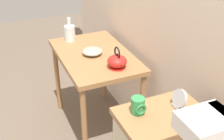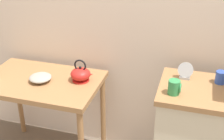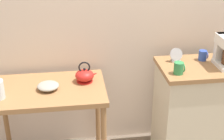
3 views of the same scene
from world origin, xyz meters
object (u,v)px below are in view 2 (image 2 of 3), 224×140
Objects in this scene: bowl_stoneware at (40,78)px; mug_tall_green at (174,87)px; teakettle at (81,74)px; table_clock at (185,72)px; mug_blue at (221,77)px.

mug_tall_green is (1.01, -0.10, 0.14)m from bowl_stoneware.
teakettle is 1.98× the size of mug_tall_green.
teakettle is 1.59× the size of table_clock.
bowl_stoneware is 1.44× the size of table_clock.
mug_tall_green reaches higher than bowl_stoneware.
mug_tall_green is (-0.29, -0.23, 0.00)m from mug_blue.
teakettle is 0.76m from mug_tall_green.
table_clock is at bearing 179.79° from mug_blue.
bowl_stoneware is 0.90× the size of teakettle.
mug_blue is 0.24m from table_clock.
mug_blue is at bearing 5.49° from bowl_stoneware.
mug_tall_green is at bearing -141.26° from mug_blue.
mug_tall_green is 0.81× the size of table_clock.
mug_tall_green reaches higher than teakettle.
mug_tall_green is 0.24m from table_clock.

